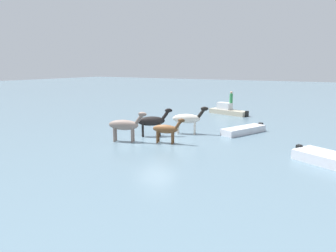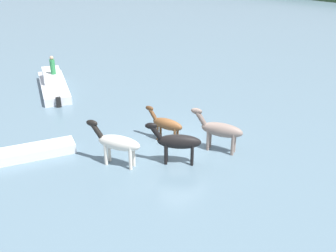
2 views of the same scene
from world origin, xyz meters
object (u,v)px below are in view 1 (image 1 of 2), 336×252
(horse_pinto_flank, at_px, (188,119))
(horse_rear_stallion, at_px, (152,121))
(boat_tender_starboard, at_px, (228,111))
(boat_launch_far, at_px, (244,131))
(horse_lead, at_px, (166,129))
(horse_gray_outer, at_px, (125,125))
(person_watcher_seated, at_px, (231,98))

(horse_pinto_flank, height_order, horse_rear_stallion, horse_pinto_flank)
(boat_tender_starboard, distance_m, boat_launch_far, 9.04)
(horse_pinto_flank, xyz_separation_m, boat_launch_far, (-3.48, -2.29, -0.95))
(horse_lead, height_order, boat_tender_starboard, horse_lead)
(horse_lead, relative_size, boat_tender_starboard, 0.50)
(boat_tender_starboard, bearing_deg, horse_lead, 108.17)
(horse_rear_stallion, bearing_deg, boat_launch_far, -0.45)
(horse_lead, relative_size, boat_launch_far, 0.54)
(horse_rear_stallion, height_order, horse_gray_outer, horse_gray_outer)
(horse_gray_outer, xyz_separation_m, horse_lead, (-2.54, -1.01, -0.18))
(horse_pinto_flank, distance_m, boat_tender_starboard, 10.36)
(horse_rear_stallion, relative_size, person_watcher_seated, 1.83)
(horse_pinto_flank, distance_m, horse_gray_outer, 4.86)
(horse_pinto_flank, bearing_deg, boat_launch_far, 9.89)
(horse_rear_stallion, xyz_separation_m, horse_lead, (-1.90, 1.24, -0.16))
(horse_pinto_flank, xyz_separation_m, person_watcher_seated, (0.39, -10.36, 0.61))
(boat_launch_far, distance_m, person_watcher_seated, 9.08)
(horse_pinto_flank, xyz_separation_m, horse_rear_stallion, (1.78, 1.96, -0.04))
(horse_lead, distance_m, person_watcher_seated, 13.60)
(horse_gray_outer, bearing_deg, person_watcher_seated, 61.68)
(boat_tender_starboard, distance_m, person_watcher_seated, 1.45)
(horse_gray_outer, relative_size, boat_launch_far, 0.64)
(horse_rear_stallion, bearing_deg, horse_lead, -72.57)
(horse_rear_stallion, xyz_separation_m, boat_tender_starboard, (-1.10, -12.27, -0.77))
(horse_rear_stallion, distance_m, boat_launch_far, 6.83)
(horse_gray_outer, bearing_deg, horse_rear_stallion, 53.71)
(horse_rear_stallion, distance_m, horse_lead, 2.27)
(horse_gray_outer, height_order, boat_launch_far, horse_gray_outer)
(person_watcher_seated, bearing_deg, horse_rear_stallion, 83.56)
(horse_rear_stallion, bearing_deg, horse_gray_outer, -145.33)
(horse_gray_outer, xyz_separation_m, boat_launch_far, (-5.90, -6.51, -0.94))
(horse_rear_stallion, bearing_deg, horse_pinto_flank, 8.35)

